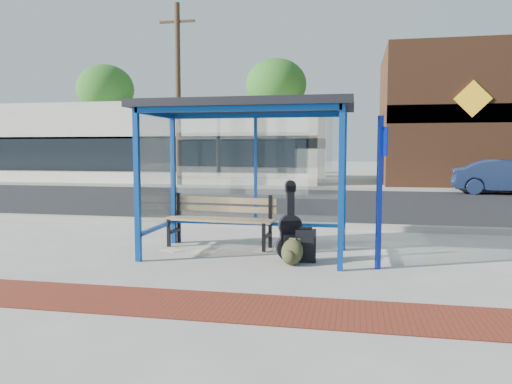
% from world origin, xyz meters
% --- Properties ---
extents(ground, '(120.00, 120.00, 0.00)m').
position_xyz_m(ground, '(0.00, 0.00, 0.00)').
color(ground, '#B2ADA0').
rests_on(ground, ground).
extents(brick_paver_strip, '(60.00, 1.00, 0.01)m').
position_xyz_m(brick_paver_strip, '(0.00, -2.60, 0.01)').
color(brick_paver_strip, maroon).
rests_on(brick_paver_strip, ground).
extents(curb_near, '(60.00, 0.25, 0.12)m').
position_xyz_m(curb_near, '(0.00, 2.90, 0.06)').
color(curb_near, gray).
rests_on(curb_near, ground).
extents(street_asphalt, '(60.00, 10.00, 0.00)m').
position_xyz_m(street_asphalt, '(0.00, 8.00, 0.00)').
color(street_asphalt, black).
rests_on(street_asphalt, ground).
extents(curb_far, '(60.00, 0.25, 0.12)m').
position_xyz_m(curb_far, '(0.00, 13.10, 0.06)').
color(curb_far, gray).
rests_on(curb_far, ground).
extents(far_sidewalk, '(60.00, 4.00, 0.01)m').
position_xyz_m(far_sidewalk, '(0.00, 15.00, 0.00)').
color(far_sidewalk, '#B2ADA0').
rests_on(far_sidewalk, ground).
extents(bus_shelter, '(3.30, 1.80, 2.42)m').
position_xyz_m(bus_shelter, '(0.00, 0.07, 2.07)').
color(bus_shelter, '#0E409E').
rests_on(bus_shelter, ground).
extents(storefront_white, '(18.00, 6.04, 4.00)m').
position_xyz_m(storefront_white, '(-9.00, 17.99, 2.00)').
color(storefront_white, silver).
rests_on(storefront_white, ground).
extents(storefront_brown, '(10.00, 7.08, 6.40)m').
position_xyz_m(storefront_brown, '(8.00, 18.49, 3.20)').
color(storefront_brown, '#59331E').
rests_on(storefront_brown, ground).
extents(tree_left, '(3.60, 3.60, 7.03)m').
position_xyz_m(tree_left, '(-14.00, 22.00, 5.45)').
color(tree_left, '#4C3826').
rests_on(tree_left, ground).
extents(tree_mid, '(3.60, 3.60, 7.03)m').
position_xyz_m(tree_mid, '(-3.00, 22.00, 5.45)').
color(tree_mid, '#4C3826').
rests_on(tree_mid, ground).
extents(utility_pole_west, '(1.60, 0.24, 8.00)m').
position_xyz_m(utility_pole_west, '(-6.00, 13.40, 4.11)').
color(utility_pole_west, '#4C3826').
rests_on(utility_pole_west, ground).
extents(bench, '(1.96, 0.63, 0.91)m').
position_xyz_m(bench, '(-0.59, 0.62, 0.51)').
color(bench, black).
rests_on(bench, ground).
extents(guitar_bag, '(0.44, 0.25, 1.15)m').
position_xyz_m(guitar_bag, '(0.74, -0.29, 0.42)').
color(guitar_bag, black).
rests_on(guitar_bag, ground).
extents(suitcase, '(0.32, 0.22, 0.53)m').
position_xyz_m(suitcase, '(0.98, -0.30, 0.25)').
color(suitcase, black).
rests_on(suitcase, ground).
extents(backpack, '(0.39, 0.37, 0.40)m').
position_xyz_m(backpack, '(0.80, -0.55, 0.19)').
color(backpack, '#2F301A').
rests_on(backpack, ground).
extents(sign_post, '(0.14, 0.26, 2.15)m').
position_xyz_m(sign_post, '(2.03, -0.54, 1.21)').
color(sign_post, '#0D2195').
rests_on(sign_post, ground).
extents(newspaper_a, '(0.41, 0.38, 0.01)m').
position_xyz_m(newspaper_a, '(-1.30, 0.13, 0.00)').
color(newspaper_a, white).
rests_on(newspaper_a, ground).
extents(newspaper_b, '(0.35, 0.28, 0.01)m').
position_xyz_m(newspaper_b, '(-0.72, 0.11, 0.00)').
color(newspaper_b, white).
rests_on(newspaper_b, ground).
extents(newspaper_c, '(0.30, 0.36, 0.01)m').
position_xyz_m(newspaper_c, '(0.20, 0.40, 0.00)').
color(newspaper_c, white).
rests_on(newspaper_c, ground).
extents(parked_car, '(4.06, 1.80, 1.29)m').
position_xyz_m(parked_car, '(7.28, 12.40, 0.65)').
color(parked_car, '#1A2749').
rests_on(parked_car, ground).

